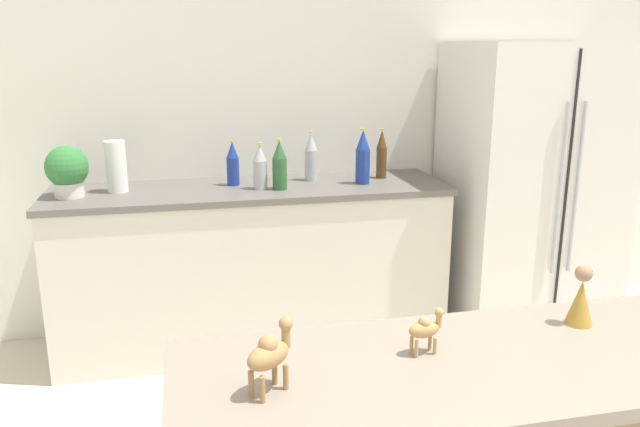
# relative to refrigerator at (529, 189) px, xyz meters

# --- Properties ---
(wall_back) EXTENTS (8.00, 0.06, 2.55)m
(wall_back) POSITION_rel_refrigerator_xyz_m (-1.18, 0.42, 0.43)
(wall_back) COLOR silver
(wall_back) RESTS_ON ground_plane
(back_counter) EXTENTS (2.16, 0.63, 0.92)m
(back_counter) POSITION_rel_refrigerator_xyz_m (-1.64, 0.09, -0.38)
(back_counter) COLOR silver
(back_counter) RESTS_ON ground_plane
(refrigerator) EXTENTS (0.92, 0.76, 1.69)m
(refrigerator) POSITION_rel_refrigerator_xyz_m (0.00, 0.00, 0.00)
(refrigerator) COLOR silver
(refrigerator) RESTS_ON ground_plane
(potted_plant) EXTENTS (0.21, 0.21, 0.26)m
(potted_plant) POSITION_rel_refrigerator_xyz_m (-2.57, 0.04, 0.22)
(potted_plant) COLOR silver
(potted_plant) RESTS_ON back_counter
(paper_towel_roll) EXTENTS (0.11, 0.11, 0.27)m
(paper_towel_roll) POSITION_rel_refrigerator_xyz_m (-2.34, 0.11, 0.21)
(paper_towel_roll) COLOR white
(paper_towel_roll) RESTS_ON back_counter
(back_bottle_0) EXTENTS (0.07, 0.07, 0.25)m
(back_bottle_0) POSITION_rel_refrigerator_xyz_m (-1.59, 0.02, 0.20)
(back_bottle_0) COLOR #B2B7BC
(back_bottle_0) RESTS_ON back_counter
(back_bottle_1) EXTENTS (0.06, 0.06, 0.29)m
(back_bottle_1) POSITION_rel_refrigerator_xyz_m (-0.87, 0.16, 0.21)
(back_bottle_1) COLOR brown
(back_bottle_1) RESTS_ON back_counter
(back_bottle_2) EXTENTS (0.07, 0.07, 0.28)m
(back_bottle_2) POSITION_rel_refrigerator_xyz_m (-1.28, 0.18, 0.21)
(back_bottle_2) COLOR #B2B7BC
(back_bottle_2) RESTS_ON back_counter
(back_bottle_3) EXTENTS (0.07, 0.07, 0.25)m
(back_bottle_3) POSITION_rel_refrigerator_xyz_m (-1.73, 0.15, 0.20)
(back_bottle_3) COLOR navy
(back_bottle_3) RESTS_ON back_counter
(back_bottle_4) EXTENTS (0.08, 0.08, 0.31)m
(back_bottle_4) POSITION_rel_refrigerator_xyz_m (-1.02, 0.03, 0.22)
(back_bottle_4) COLOR navy
(back_bottle_4) RESTS_ON back_counter
(back_bottle_5) EXTENTS (0.08, 0.08, 0.27)m
(back_bottle_5) POSITION_rel_refrigerator_xyz_m (-1.49, -0.01, 0.21)
(back_bottle_5) COLOR #2D6033
(back_bottle_5) RESTS_ON back_counter
(camel_figurine) EXTENTS (0.09, 0.05, 0.12)m
(camel_figurine) POSITION_rel_refrigerator_xyz_m (-1.44, -1.95, 0.15)
(camel_figurine) COLOR tan
(camel_figurine) RESTS_ON bar_counter
(camel_figurine_second) EXTENTS (0.12, 0.11, 0.16)m
(camel_figurine_second) POSITION_rel_refrigerator_xyz_m (-1.83, -2.04, 0.18)
(camel_figurine_second) COLOR #A87F4C
(camel_figurine_second) RESTS_ON bar_counter
(wise_man_figurine_crimson) EXTENTS (0.07, 0.07, 0.17)m
(wise_man_figurine_crimson) POSITION_rel_refrigerator_xyz_m (-0.96, -1.88, 0.16)
(wise_man_figurine_crimson) COLOR #B28933
(wise_man_figurine_crimson) RESTS_ON bar_counter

